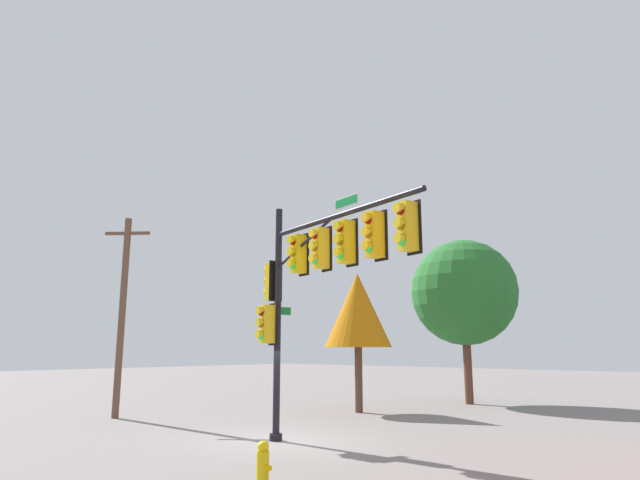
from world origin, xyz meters
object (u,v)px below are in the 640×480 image
Objects in this scene: fire_hydrant at (263,464)px; tree_near at (464,292)px; utility_pole at (122,311)px; signal_pole_assembly at (314,270)px; tree_mid at (358,310)px.

fire_hydrant is 18.55m from tree_near.
utility_pole is at bearing 164.09° from fire_hydrant.
fire_hydrant is (11.96, -3.41, -3.59)m from utility_pole.
signal_pole_assembly is at bearing 117.77° from fire_hydrant.
tree_near is 1.37× the size of tree_mid.
tree_near is 6.61m from tree_mid.
tree_near is (-4.56, 17.31, 4.86)m from fire_hydrant.
tree_near is (7.40, 13.90, 1.27)m from utility_pole.
signal_pole_assembly is 0.88× the size of utility_pole.
signal_pole_assembly reaches higher than tree_mid.
fire_hydrant is 0.11× the size of tree_near.
tree_mid is at bearing 119.65° from fire_hydrant.
tree_near is at bearing 74.74° from tree_mid.
tree_near reaches higher than fire_hydrant.
fire_hydrant is 13.23m from tree_mid.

